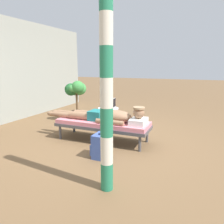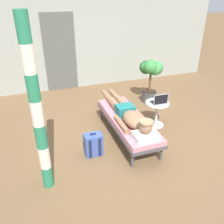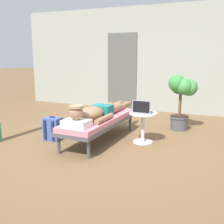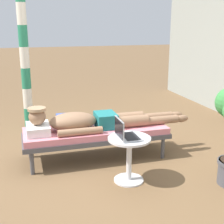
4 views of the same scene
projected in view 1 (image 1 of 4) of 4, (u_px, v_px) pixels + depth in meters
The scene contains 8 objects.
ground_plane at pixel (111, 140), 4.49m from camera, with size 40.00×40.00×0.00m, color brown.
lounge_chair at pixel (103, 124), 4.37m from camera, with size 0.62×1.89×0.42m.
person_reclining at pixel (106, 116), 4.31m from camera, with size 0.53×2.17×0.33m.
side_table at pixel (108, 115), 5.11m from camera, with size 0.48×0.48×0.52m.
laptop at pixel (110, 106), 5.04m from camera, with size 0.31×0.24×0.23m.
backpack at pixel (100, 146), 3.61m from camera, with size 0.30×0.26×0.42m.
potted_plant at pixel (77, 94), 5.82m from camera, with size 0.55×0.54×1.10m.
porch_post at pixel (106, 93), 2.47m from camera, with size 0.15×0.15×2.39m.
Camera 1 is at (-3.92, -1.69, 1.51)m, focal length 35.16 mm.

